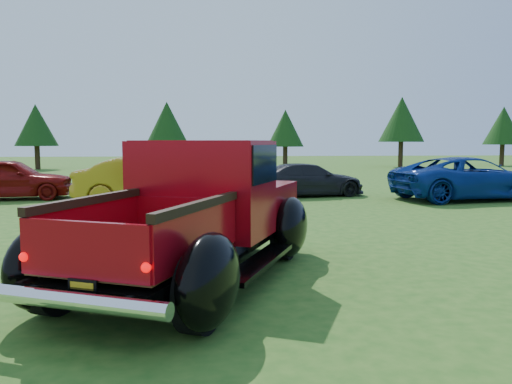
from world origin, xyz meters
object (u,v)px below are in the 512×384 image
at_px(tree_mid_left, 167,123).
at_px(show_car_red, 9,179).
at_px(tree_mid_right, 285,128).
at_px(show_car_blue, 470,178).
at_px(pickup_truck, 203,211).
at_px(tree_west, 36,125).
at_px(show_car_yellow, 146,180).
at_px(tree_east, 402,120).
at_px(show_car_grey, 309,180).
at_px(tree_far_east, 503,126).

relative_size(tree_mid_left, show_car_red, 1.20).
distance_m(tree_mid_right, show_car_blue, 22.24).
xyz_separation_m(show_car_red, show_car_blue, (15.57, -1.76, 0.01)).
bearing_deg(pickup_truck, tree_west, 135.50).
bearing_deg(tree_mid_right, show_car_yellow, -110.43).
distance_m(tree_mid_right, tree_east, 9.04).
relative_size(tree_west, show_car_yellow, 1.03).
bearing_deg(show_car_grey, tree_west, 28.09).
distance_m(tree_mid_left, show_car_blue, 25.90).
height_order(tree_west, show_car_red, tree_west).
relative_size(tree_east, tree_far_east, 1.12).
bearing_deg(tree_east, show_car_blue, -106.40).
bearing_deg(show_car_yellow, tree_east, -45.81).
bearing_deg(show_car_blue, show_car_yellow, 82.20).
relative_size(tree_mid_right, show_car_blue, 0.84).
bearing_deg(tree_mid_left, tree_west, -167.47).
bearing_deg(tree_west, tree_far_east, 2.39).
xyz_separation_m(show_car_red, show_car_grey, (10.38, -0.06, -0.12)).
bearing_deg(show_car_red, pickup_truck, -154.28).
xyz_separation_m(tree_mid_right, pickup_truck, (-6.30, -30.60, -2.03)).
xyz_separation_m(tree_mid_left, show_car_yellow, (0.89, -22.79, -2.65)).
bearing_deg(show_car_grey, tree_mid_left, 6.27).
bearing_deg(show_car_grey, tree_far_east, -55.35).
relative_size(tree_mid_right, show_car_red, 1.05).
xyz_separation_m(tree_mid_left, tree_mid_right, (9.00, -1.00, -0.41)).
relative_size(pickup_truck, show_car_blue, 1.09).
height_order(tree_west, pickup_truck, tree_west).
bearing_deg(show_car_yellow, tree_mid_left, -4.79).
distance_m(show_car_grey, show_car_blue, 5.46).
distance_m(tree_east, show_car_grey, 23.08).
height_order(show_car_grey, show_car_blue, show_car_blue).
distance_m(tree_east, tree_far_east, 9.06).
xyz_separation_m(show_car_yellow, show_car_grey, (5.61, 1.52, -0.14)).
height_order(show_car_red, show_car_blue, show_car_blue).
xyz_separation_m(tree_mid_right, tree_far_east, (18.00, 0.50, 0.27)).
height_order(tree_east, show_car_yellow, tree_east).
relative_size(tree_mid_left, tree_east, 0.93).
distance_m(show_car_yellow, show_car_grey, 5.81).
distance_m(tree_far_east, pickup_truck, 39.54).
xyz_separation_m(tree_west, show_car_grey, (15.49, -19.27, -2.52)).
bearing_deg(tree_mid_left, show_car_blue, -63.04).
height_order(tree_mid_left, show_car_grey, tree_mid_left).
bearing_deg(show_car_grey, pickup_truck, 149.11).
bearing_deg(tree_east, pickup_truck, -116.95).
relative_size(tree_west, tree_mid_right, 1.05).
bearing_deg(tree_far_east, tree_mid_right, -178.41).
bearing_deg(pickup_truck, tree_far_east, 75.94).
xyz_separation_m(tree_far_east, pickup_truck, (-24.30, -31.10, -2.31)).
bearing_deg(tree_mid_right, show_car_grey, -97.05).
bearing_deg(pickup_truck, show_car_blue, 67.81).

